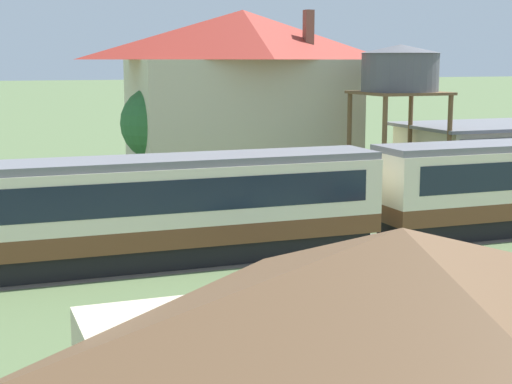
{
  "coord_description": "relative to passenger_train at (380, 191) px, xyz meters",
  "views": [
    {
      "loc": [
        -26.34,
        -30.86,
        8.06
      ],
      "look_at": [
        -13.89,
        2.5,
        2.07
      ],
      "focal_mm": 55.0,
      "sensor_mm": 36.0,
      "label": 1
    }
  ],
  "objects": [
    {
      "name": "parked_car_blue",
      "position": [
        -5.15,
        -7.27,
        -1.73
      ],
      "size": [
        2.41,
        4.23,
        1.38
      ],
      "rotation": [
        0.0,
        0.0,
        1.49
      ],
      "color": "#284CA8",
      "rests_on": "ground_plane"
    },
    {
      "name": "yard_tree_1",
      "position": [
        -6.21,
        15.79,
        1.96
      ],
      "size": [
        4.46,
        4.46,
        6.58
      ],
      "color": "brown",
      "rests_on": "ground_plane"
    },
    {
      "name": "railway_track",
      "position": [
        -3.36,
        -0.0,
        -2.37
      ],
      "size": [
        128.34,
        3.6,
        0.04
      ],
      "color": "#665B51",
      "rests_on": "ground_plane"
    },
    {
      "name": "water_tower",
      "position": [
        6.73,
        9.92,
        5.03
      ],
      "size": [
        4.71,
        4.71,
        8.97
      ],
      "color": "brown",
      "rests_on": "ground_plane"
    },
    {
      "name": "passenger_train",
      "position": [
        0.0,
        0.0,
        0.0
      ],
      "size": [
        81.17,
        3.16,
        4.29
      ],
      "color": "brown",
      "rests_on": "ground_plane"
    },
    {
      "name": "station_house_red_roof",
      "position": [
        -0.4,
        16.94,
        3.38
      ],
      "size": [
        14.83,
        7.64,
        11.16
      ],
      "color": "beige",
      "rests_on": "ground_plane"
    },
    {
      "name": "station_building",
      "position": [
        15.44,
        11.17,
        -0.3
      ],
      "size": [
        13.46,
        8.9,
        4.11
      ],
      "color": "beige",
      "rests_on": "ground_plane"
    },
    {
      "name": "yard_tree_0",
      "position": [
        -3.07,
        21.5,
        2.48
      ],
      "size": [
        4.09,
        4.09,
        6.92
      ],
      "color": "brown",
      "rests_on": "ground_plane"
    }
  ]
}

